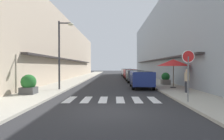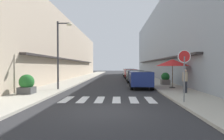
% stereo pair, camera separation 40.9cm
% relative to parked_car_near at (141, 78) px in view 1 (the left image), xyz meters
% --- Properties ---
extents(ground_plane, '(113.62, 113.62, 0.00)m').
position_rel_parked_car_near_xyz_m(ground_plane, '(-2.47, 12.02, -0.92)').
color(ground_plane, '#2B2B2D').
extents(sidewalk_left, '(2.83, 72.31, 0.12)m').
position_rel_parked_car_near_xyz_m(sidewalk_left, '(-7.40, 12.02, -0.86)').
color(sidewalk_left, '#ADA899').
rests_on(sidewalk_left, ground_plane).
extents(sidewalk_right, '(2.83, 72.31, 0.12)m').
position_rel_parked_car_near_xyz_m(sidewalk_right, '(2.46, 12.02, -0.86)').
color(sidewalk_right, '#ADA899').
rests_on(sidewalk_right, ground_plane).
extents(building_row_left, '(5.50, 48.48, 8.48)m').
position_rel_parked_car_near_xyz_m(building_row_left, '(-11.31, 13.60, 3.32)').
color(building_row_left, '#C6B299').
rests_on(building_row_left, ground_plane).
extents(building_row_right, '(5.50, 48.48, 11.08)m').
position_rel_parked_car_near_xyz_m(building_row_right, '(6.38, 13.60, 4.61)').
color(building_row_right, '#939EA8').
rests_on(building_row_right, ground_plane).
extents(crosswalk, '(5.20, 2.20, 0.01)m').
position_rel_parked_car_near_xyz_m(crosswalk, '(-2.47, -5.83, -0.92)').
color(crosswalk, silver).
rests_on(crosswalk, ground_plane).
extents(parked_car_near, '(1.89, 4.22, 1.47)m').
position_rel_parked_car_near_xyz_m(parked_car_near, '(0.00, 0.00, 0.00)').
color(parked_car_near, navy).
rests_on(parked_car_near, ground_plane).
extents(parked_car_mid, '(1.84, 4.09, 1.47)m').
position_rel_parked_car_near_xyz_m(parked_car_mid, '(-0.00, 6.21, -0.00)').
color(parked_car_mid, '#4C5156').
rests_on(parked_car_mid, ground_plane).
extents(parked_car_far, '(1.87, 3.95, 1.47)m').
position_rel_parked_car_near_xyz_m(parked_car_far, '(-0.00, 12.52, -0.00)').
color(parked_car_far, maroon).
rests_on(parked_car_far, ground_plane).
extents(parked_car_distant, '(1.96, 4.26, 1.47)m').
position_rel_parked_car_near_xyz_m(parked_car_distant, '(0.00, 18.73, 0.00)').
color(parked_car_distant, silver).
rests_on(parked_car_distant, ground_plane).
extents(round_street_sign, '(0.65, 0.07, 2.59)m').
position_rel_parked_car_near_xyz_m(round_street_sign, '(1.38, -7.06, 1.18)').
color(round_street_sign, slate).
rests_on(round_street_sign, sidewalk_right).
extents(street_lamp, '(1.19, 0.28, 5.25)m').
position_rel_parked_car_near_xyz_m(street_lamp, '(-6.38, -1.77, 2.41)').
color(street_lamp, '#38383D').
rests_on(street_lamp, sidewalk_left).
extents(cafe_umbrella, '(2.69, 2.69, 2.35)m').
position_rel_parked_car_near_xyz_m(cafe_umbrella, '(2.56, -0.58, 1.27)').
color(cafe_umbrella, '#262626').
rests_on(cafe_umbrella, sidewalk_right).
extents(planter_corner, '(0.96, 0.96, 1.25)m').
position_rel_parked_car_near_xyz_m(planter_corner, '(-7.85, -4.33, -0.19)').
color(planter_corner, '#4C4C4C').
rests_on(planter_corner, sidewalk_left).
extents(planter_midblock, '(0.80, 0.80, 1.17)m').
position_rel_parked_car_near_xyz_m(planter_midblock, '(2.66, 2.27, -0.23)').
color(planter_midblock, slate).
rests_on(planter_midblock, sidewalk_right).
extents(pedestrian_walking_near, '(0.34, 0.34, 1.58)m').
position_rel_parked_car_near_xyz_m(pedestrian_walking_near, '(2.59, -3.59, 0.03)').
color(pedestrian_walking_near, '#282B33').
rests_on(pedestrian_walking_near, sidewalk_right).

